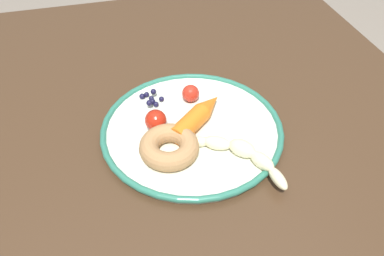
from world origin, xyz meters
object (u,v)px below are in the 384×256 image
carrot_orange (198,116)px  tomato_mid (191,93)px  dining_table (211,167)px  plate (192,129)px  donut (169,147)px  tomato_near (156,120)px  banana (240,152)px  blueberry_pile (151,99)px

carrot_orange → tomato_mid: 0.07m
tomato_mid → dining_table: bearing=-174.5°
plate → donut: 0.08m
plate → tomato_near: size_ratio=8.48×
banana → tomato_near: bearing=48.8°
donut → tomato_near: bearing=8.0°
plate → carrot_orange: carrot_orange is taller
blueberry_pile → tomato_mid: tomato_mid is taller
banana → tomato_mid: (0.17, 0.04, 0.00)m
banana → tomato_near: 0.17m
plate → banana: banana is taller
donut → tomato_near: 0.07m
plate → banana: 0.11m
plate → carrot_orange: 0.03m
dining_table → tomato_near: (0.05, 0.09, 0.10)m
tomato_mid → plate: bearing=167.3°
banana → carrot_orange: carrot_orange is taller
banana → blueberry_pile: 0.22m
plate → banana: (-0.09, -0.06, 0.02)m
donut → blueberry_pile: 0.15m
carrot_orange → banana: bearing=-156.3°
dining_table → tomato_mid: (0.12, 0.01, 0.10)m
dining_table → donut: donut is taller
blueberry_pile → tomato_mid: size_ratio=1.45×
banana → blueberry_pile: (0.19, 0.12, -0.00)m
banana → blueberry_pile: bearing=32.3°
dining_table → plate: 0.09m
plate → tomato_near: 0.07m
carrot_orange → tomato_mid: size_ratio=3.73×
blueberry_pile → tomato_mid: (-0.02, -0.08, 0.01)m
banana → blueberry_pile: banana is taller
dining_table → carrot_orange: carrot_orange is taller
carrot_orange → blueberry_pile: bearing=40.8°
dining_table → plate: size_ratio=3.75×
carrot_orange → tomato_near: (0.01, 0.08, 0.00)m
carrot_orange → tomato_mid: (0.07, -0.00, -0.00)m
carrot_orange → blueberry_pile: 0.11m
banana → donut: bearing=71.1°
banana → tomato_mid: 0.18m
banana → tomato_mid: size_ratio=4.45×
banana → donut: 0.12m
donut → tomato_near: tomato_near is taller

